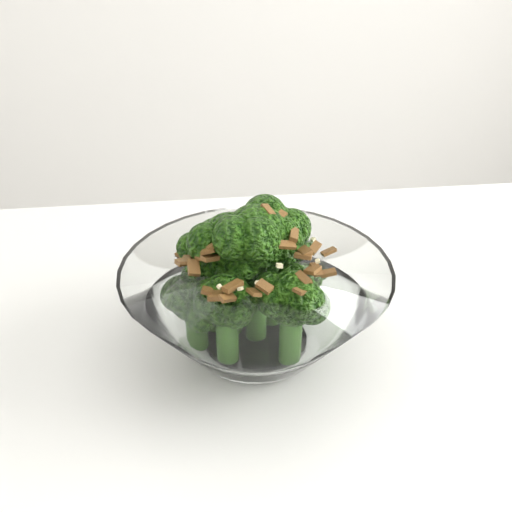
{
  "coord_description": "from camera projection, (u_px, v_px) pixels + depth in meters",
  "views": [
    {
      "loc": [
        0.03,
        -0.3,
        1.09
      ],
      "look_at": [
        0.06,
        0.11,
        0.85
      ],
      "focal_mm": 40.0,
      "sensor_mm": 36.0,
      "label": 1
    }
  ],
  "objects": [
    {
      "name": "table",
      "position": [
        197.0,
        470.0,
        0.49
      ],
      "size": [
        1.24,
        0.86,
        0.75
      ],
      "color": "white",
      "rests_on": "ground"
    },
    {
      "name": "broccoli_dish",
      "position": [
        255.0,
        297.0,
        0.5
      ],
      "size": [
        0.23,
        0.23,
        0.15
      ],
      "color": "white",
      "rests_on": "table"
    }
  ]
}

